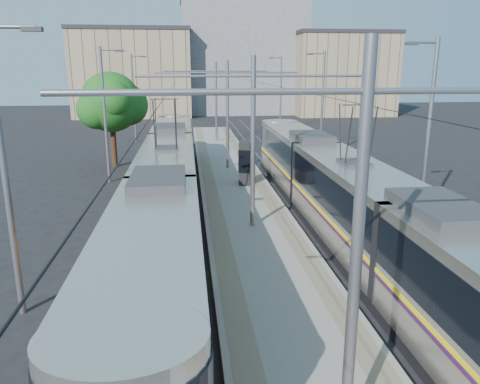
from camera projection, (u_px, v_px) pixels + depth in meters
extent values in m
plane|color=black|center=(294.00, 335.00, 12.35)|extent=(160.00, 160.00, 0.00)
cube|color=gray|center=(232.00, 180.00, 28.63)|extent=(4.00, 50.00, 0.30)
cube|color=gray|center=(209.00, 178.00, 28.43)|extent=(0.70, 50.00, 0.01)
cube|color=gray|center=(256.00, 177.00, 28.75)|extent=(0.70, 50.00, 0.01)
cube|color=gray|center=(161.00, 184.00, 28.20)|extent=(0.07, 70.00, 0.03)
cube|color=gray|center=(185.00, 183.00, 28.35)|extent=(0.07, 70.00, 0.03)
cube|color=gray|center=(278.00, 181.00, 28.98)|extent=(0.07, 70.00, 0.03)
cube|color=gray|center=(301.00, 180.00, 29.13)|extent=(0.07, 70.00, 0.03)
cube|color=black|center=(169.00, 216.00, 21.58)|extent=(2.30, 31.67, 0.40)
cube|color=beige|center=(168.00, 181.00, 21.15)|extent=(2.40, 30.07, 2.90)
cube|color=black|center=(167.00, 170.00, 21.02)|extent=(2.43, 30.07, 1.30)
cube|color=#FFF10D|center=(168.00, 190.00, 21.26)|extent=(2.43, 30.07, 0.12)
cube|color=#B0220A|center=(168.00, 200.00, 21.39)|extent=(2.42, 30.07, 1.10)
cube|color=#2D2D30|center=(166.00, 146.00, 20.74)|extent=(1.68, 3.00, 0.30)
cube|color=black|center=(349.00, 241.00, 18.49)|extent=(2.30, 30.75, 0.40)
cube|color=#B7B2A7|center=(352.00, 201.00, 18.06)|extent=(2.40, 29.15, 2.90)
cube|color=black|center=(353.00, 188.00, 17.93)|extent=(2.43, 29.15, 1.30)
cube|color=yellow|center=(351.00, 210.00, 18.16)|extent=(2.43, 29.15, 0.12)
cube|color=#371240|center=(351.00, 214.00, 18.20)|extent=(2.43, 29.15, 0.10)
cube|color=#2D2D30|center=(354.00, 160.00, 17.65)|extent=(1.68, 3.00, 0.30)
cylinder|color=slate|center=(356.00, 262.00, 7.53)|extent=(0.20, 0.20, 7.00)
cylinder|color=slate|center=(368.00, 91.00, 6.83)|extent=(9.20, 0.10, 0.10)
cylinder|color=slate|center=(253.00, 144.00, 19.05)|extent=(0.20, 0.20, 7.00)
cylinder|color=slate|center=(253.00, 76.00, 18.35)|extent=(9.20, 0.10, 0.10)
cylinder|color=slate|center=(228.00, 115.00, 30.57)|extent=(0.20, 0.20, 7.00)
cylinder|color=slate|center=(227.00, 73.00, 29.87)|extent=(9.20, 0.10, 0.10)
cylinder|color=slate|center=(216.00, 102.00, 42.09)|extent=(0.20, 0.20, 7.00)
cylinder|color=slate|center=(216.00, 71.00, 41.39)|extent=(9.20, 0.10, 0.10)
cylinder|color=black|center=(170.00, 90.00, 26.85)|extent=(0.02, 70.00, 0.02)
cylinder|color=black|center=(292.00, 90.00, 27.62)|extent=(0.02, 70.00, 0.02)
cylinder|color=slate|center=(5.00, 178.00, 12.43)|extent=(0.18, 0.18, 8.00)
cube|color=#2D2D30|center=(32.00, 29.00, 11.58)|extent=(0.50, 0.22, 0.12)
cylinder|color=slate|center=(105.00, 116.00, 27.79)|extent=(0.18, 0.18, 8.00)
cube|color=#2D2D30|center=(120.00, 51.00, 26.93)|extent=(0.50, 0.22, 0.12)
cylinder|color=slate|center=(134.00, 99.00, 43.14)|extent=(0.18, 0.18, 8.00)
cube|color=#2D2D30|center=(144.00, 57.00, 42.29)|extent=(0.50, 0.22, 0.12)
cylinder|color=slate|center=(428.00, 136.00, 19.81)|extent=(0.18, 0.18, 8.00)
cube|color=#2D2D30|center=(412.00, 44.00, 18.72)|extent=(0.50, 0.22, 0.12)
cylinder|color=slate|center=(322.00, 106.00, 35.16)|extent=(0.18, 0.18, 8.00)
cube|color=#2D2D30|center=(310.00, 54.00, 34.08)|extent=(0.50, 0.22, 0.12)
cylinder|color=slate|center=(281.00, 94.00, 50.52)|extent=(0.18, 0.18, 8.00)
cube|color=#2D2D30|center=(271.00, 58.00, 49.44)|extent=(0.50, 0.22, 0.12)
cube|color=black|center=(247.00, 163.00, 26.74)|extent=(1.01, 1.25, 2.49)
cube|color=black|center=(247.00, 160.00, 26.70)|extent=(1.06, 1.30, 1.30)
cylinder|color=#382314|center=(114.00, 148.00, 32.87)|extent=(0.38, 0.38, 2.73)
sphere|color=#154A15|center=(111.00, 102.00, 32.05)|extent=(4.09, 4.09, 4.09)
sphere|color=#154A15|center=(127.00, 105.00, 32.88)|extent=(2.90, 2.90, 2.90)
cube|color=gray|center=(135.00, 75.00, 67.37)|extent=(16.00, 12.00, 11.58)
cube|color=#262328|center=(132.00, 30.00, 65.81)|extent=(16.32, 12.24, 0.50)
cube|color=gray|center=(241.00, 58.00, 72.32)|extent=(18.00, 14.00, 16.36)
cube|color=#262328|center=(242.00, 0.00, 70.14)|extent=(18.36, 14.28, 0.50)
cube|color=gray|center=(341.00, 76.00, 68.73)|extent=(14.00, 10.00, 11.27)
cube|color=#262328|center=(343.00, 33.00, 67.21)|extent=(14.28, 10.20, 0.50)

